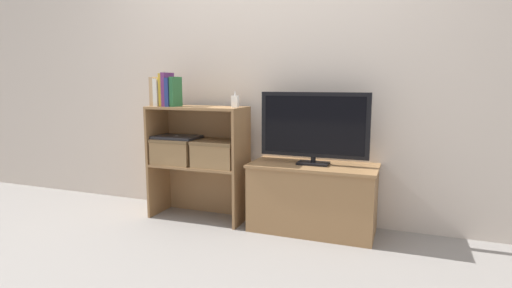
{
  "coord_description": "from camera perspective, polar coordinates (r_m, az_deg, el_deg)",
  "views": [
    {
      "loc": [
        1.03,
        -2.56,
        1.06
      ],
      "look_at": [
        0.0,
        0.16,
        0.62
      ],
      "focal_mm": 28.0,
      "sensor_mm": 36.0,
      "label": 1
    }
  ],
  "objects": [
    {
      "name": "baby_monitor",
      "position": [
        2.98,
        -3.01,
        6.1
      ],
      "size": [
        0.05,
        0.04,
        0.12
      ],
      "color": "white",
      "rests_on": "bookshelf_upper_tier"
    },
    {
      "name": "tv",
      "position": [
        2.84,
        8.28,
        2.52
      ],
      "size": [
        0.77,
        0.14,
        0.51
      ],
      "color": "black",
      "rests_on": "tv_stand"
    },
    {
      "name": "book_navy",
      "position": [
        3.16,
        -11.95,
        7.26
      ],
      "size": [
        0.03,
        0.16,
        0.22
      ],
      "color": "navy",
      "rests_on": "bookshelf_upper_tier"
    },
    {
      "name": "book_ivory",
      "position": [
        3.22,
        -13.54,
        7.18
      ],
      "size": [
        0.04,
        0.15,
        0.21
      ],
      "color": "silver",
      "rests_on": "bookshelf_upper_tier"
    },
    {
      "name": "book_mustard",
      "position": [
        3.2,
        -13.0,
        7.54
      ],
      "size": [
        0.02,
        0.12,
        0.25
      ],
      "color": "gold",
      "rests_on": "bookshelf_upper_tier"
    },
    {
      "name": "tv_stand",
      "position": [
        2.94,
        8.06,
        -7.58
      ],
      "size": [
        0.9,
        0.42,
        0.49
      ],
      "color": "olive",
      "rests_on": "ground_plane"
    },
    {
      "name": "book_plum",
      "position": [
        3.18,
        -12.5,
        7.61
      ],
      "size": [
        0.03,
        0.14,
        0.26
      ],
      "color": "#6B2D66",
      "rests_on": "bookshelf_upper_tier"
    },
    {
      "name": "wall_back",
      "position": [
        3.17,
        1.76,
        11.12
      ],
      "size": [
        10.0,
        0.05,
        2.4
      ],
      "color": "beige",
      "rests_on": "ground_plane"
    },
    {
      "name": "bookshelf_upper_tier",
      "position": [
        3.18,
        -7.83,
        2.39
      ],
      "size": [
        0.76,
        0.33,
        0.45
      ],
      "color": "olive",
      "rests_on": "bookshelf_lower_tier"
    },
    {
      "name": "book_tan",
      "position": [
        3.24,
        -14.16,
        7.26
      ],
      "size": [
        0.03,
        0.12,
        0.22
      ],
      "color": "tan",
      "rests_on": "bookshelf_upper_tier"
    },
    {
      "name": "storage_basket_right",
      "position": [
        3.06,
        -5.46,
        -1.16
      ],
      "size": [
        0.34,
        0.3,
        0.2
      ],
      "color": "#937047",
      "rests_on": "bookshelf_lower_tier"
    },
    {
      "name": "ground_plane",
      "position": [
        2.95,
        -1.16,
        -12.44
      ],
      "size": [
        16.0,
        16.0,
        0.0
      ],
      "primitive_type": "plane",
      "color": "gray"
    },
    {
      "name": "bookshelf_lower_tier",
      "position": [
        3.26,
        -7.67,
        -5.39
      ],
      "size": [
        0.76,
        0.33,
        0.43
      ],
      "color": "olive",
      "rests_on": "ground_plane"
    },
    {
      "name": "laptop",
      "position": [
        3.22,
        -11.23,
        0.98
      ],
      "size": [
        0.35,
        0.24,
        0.02
      ],
      "color": "#2D2D33",
      "rests_on": "storage_basket_left"
    },
    {
      "name": "storage_basket_left",
      "position": [
        3.24,
        -11.18,
        -0.76
      ],
      "size": [
        0.34,
        0.3,
        0.2
      ],
      "color": "#937047",
      "rests_on": "bookshelf_lower_tier"
    },
    {
      "name": "book_forest",
      "position": [
        3.14,
        -11.39,
        7.34
      ],
      "size": [
        0.03,
        0.14,
        0.23
      ],
      "color": "#286638",
      "rests_on": "bookshelf_upper_tier"
    }
  ]
}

